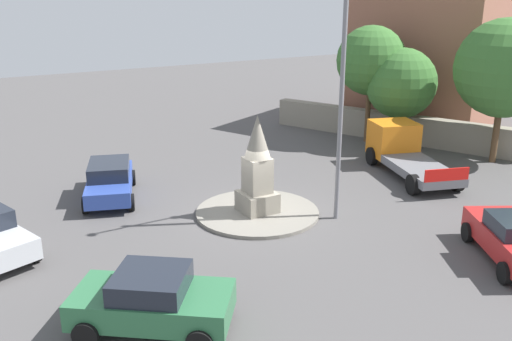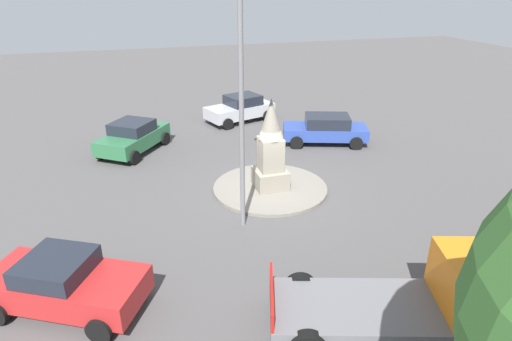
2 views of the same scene
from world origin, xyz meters
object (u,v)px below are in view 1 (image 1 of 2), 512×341
Objects in this scene: monument at (257,169)px; car_blue_far_side at (110,180)px; tree_near_wall at (371,61)px; tree_far_corner at (505,68)px; truck_orange_near_island at (403,150)px; corner_building at (431,45)px; car_green_parked_right at (152,300)px; streetlamp at (343,71)px; tree_mid_cluster at (401,83)px.

monument reaches higher than car_blue_far_side.
car_blue_far_side is at bearing 6.24° from tree_near_wall.
tree_far_corner reaches higher than tree_near_wall.
corner_building reaches higher than truck_orange_near_island.
tree_far_corner is at bearing -165.12° from car_green_parked_right.
tree_near_wall is at bearing -112.52° from truck_orange_near_island.
tree_near_wall is at bearing 15.84° from corner_building.
truck_orange_near_island is 10.99m from corner_building.
streetlamp reaches higher than monument.
tree_near_wall is (6.08, 1.73, -0.35)m from corner_building.
car_green_parked_right is (5.83, 5.00, -0.99)m from monument.
streetlamp reaches higher than truck_orange_near_island.
monument is 12.14m from tree_near_wall.
truck_orange_near_island is at bearing -156.35° from car_green_parked_right.
corner_building is at bearing -150.26° from car_green_parked_right.
streetlamp is 10.94m from tree_far_corner.
tree_near_wall is 0.91× the size of tree_far_corner.
tree_far_corner reaches higher than monument.
corner_building is 1.39× the size of tree_far_corner.
car_blue_far_side is 18.18m from tree_far_corner.
monument is at bearing 25.12° from corner_building.
corner_building is (-20.57, -3.31, 3.92)m from car_blue_far_side.
corner_building is at bearing -148.53° from tree_mid_cluster.
tree_mid_cluster is at bearing -179.88° from car_blue_far_side.
streetlamp is 10.84m from tree_mid_cluster.
corner_building reaches higher than tree_near_wall.
tree_mid_cluster is (-15.21, -0.03, 2.56)m from car_blue_far_side.
truck_orange_near_island is 0.89× the size of tree_far_corner.
corner_building is at bearing -146.23° from streetlamp.
tree_near_wall is at bearing -64.88° from tree_mid_cluster.
car_blue_far_side is at bearing -43.20° from streetlamp.
truck_orange_near_island is (-8.30, -1.18, -0.79)m from monument.
monument is at bearing 8.13° from truck_orange_near_island.
car_blue_far_side is 21.20m from corner_building.
corner_building is (-8.06, -6.48, 3.72)m from truck_orange_near_island.
monument is 0.53× the size of tree_far_corner.
monument is 0.70× the size of tree_mid_cluster.
tree_far_corner is (-18.87, -5.02, 3.69)m from car_green_parked_right.
monument reaches higher than truck_orange_near_island.
tree_near_wall is at bearing -136.11° from streetlamp.
streetlamp is 1.98× the size of car_blue_far_side.
monument is 8.42m from truck_orange_near_island.
monument reaches higher than car_green_parked_right.
streetlamp is at bearing 33.77° from corner_building.
streetlamp is 11.12m from tree_near_wall.
truck_orange_near_island is (-6.01, -2.93, -4.34)m from streetlamp.
tree_mid_cluster reaches higher than car_green_parked_right.
car_green_parked_right is 19.87m from tree_far_corner.
car_blue_far_side is 9.50m from car_green_parked_right.
car_green_parked_right is 0.62× the size of tree_far_corner.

